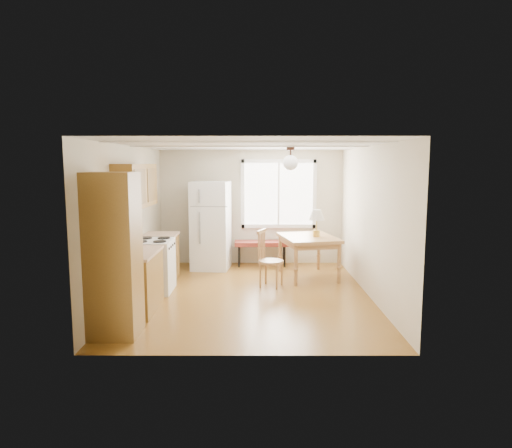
{
  "coord_description": "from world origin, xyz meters",
  "views": [
    {
      "loc": [
        0.11,
        -7.53,
        2.2
      ],
      "look_at": [
        0.1,
        0.43,
        1.15
      ],
      "focal_mm": 32.0,
      "sensor_mm": 36.0,
      "label": 1
    }
  ],
  "objects_px": {
    "refrigerator": "(211,225)",
    "dining_table": "(308,242)",
    "bench": "(262,244)",
    "chair": "(266,254)"
  },
  "relations": [
    {
      "from": "dining_table",
      "to": "chair",
      "type": "relative_size",
      "value": 1.43
    },
    {
      "from": "bench",
      "to": "dining_table",
      "type": "height_order",
      "value": "dining_table"
    },
    {
      "from": "refrigerator",
      "to": "dining_table",
      "type": "distance_m",
      "value": 2.12
    },
    {
      "from": "chair",
      "to": "dining_table",
      "type": "bearing_deg",
      "value": 59.22
    },
    {
      "from": "refrigerator",
      "to": "bench",
      "type": "height_order",
      "value": "refrigerator"
    },
    {
      "from": "chair",
      "to": "refrigerator",
      "type": "bearing_deg",
      "value": 148.26
    },
    {
      "from": "bench",
      "to": "dining_table",
      "type": "distance_m",
      "value": 1.37
    },
    {
      "from": "refrigerator",
      "to": "dining_table",
      "type": "height_order",
      "value": "refrigerator"
    },
    {
      "from": "refrigerator",
      "to": "dining_table",
      "type": "xyz_separation_m",
      "value": [
        1.97,
        -0.75,
        -0.22
      ]
    },
    {
      "from": "refrigerator",
      "to": "bench",
      "type": "relative_size",
      "value": 1.56
    }
  ]
}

